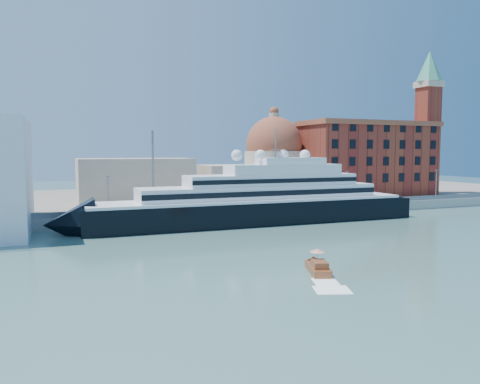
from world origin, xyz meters
name	(u,v)px	position (x,y,z in m)	size (l,w,h in m)	color
ground	(305,242)	(0.00, 0.00, 0.00)	(400.00, 400.00, 0.00)	#39635E
quay	(235,212)	(0.00, 34.00, 1.25)	(180.00, 10.00, 2.50)	gray
land	(189,198)	(0.00, 75.00, 1.00)	(260.00, 72.00, 2.00)	slate
quay_fence	(242,206)	(0.00, 29.50, 3.10)	(180.00, 0.10, 1.20)	slate
superyacht	(243,205)	(-2.32, 23.00, 4.22)	(81.81, 11.34, 24.45)	black
water_taxi	(318,267)	(-8.80, -18.98, 0.77)	(4.35, 7.13, 3.21)	brown
warehouse	(367,158)	(52.00, 52.00, 13.79)	(43.00, 19.00, 23.25)	brown
campanile	(428,113)	(76.00, 52.00, 28.76)	(8.40, 8.40, 47.00)	brown
church	(226,169)	(6.39, 57.72, 10.91)	(66.00, 18.00, 25.50)	beige
lamp_posts	(186,178)	(-12.67, 32.27, 9.84)	(120.80, 2.40, 18.00)	slate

